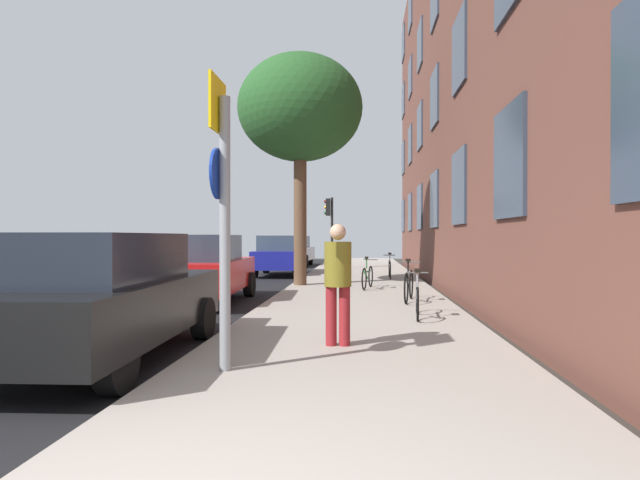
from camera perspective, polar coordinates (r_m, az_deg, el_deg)
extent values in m
plane|color=#332D28|center=(17.50, -7.25, -4.84)|extent=(41.80, 41.80, 0.00)
cube|color=black|center=(18.05, -13.81, -4.67)|extent=(7.00, 38.00, 0.01)
cube|color=#9E9389|center=(17.13, 4.32, -4.75)|extent=(4.20, 38.00, 0.12)
cube|color=brown|center=(17.54, 13.27, 17.65)|extent=(0.50, 27.00, 13.60)
cube|color=#2D3847|center=(8.60, 19.83, 8.00)|extent=(0.06, 1.61, 1.72)
cube|color=#2D3847|center=(12.64, 14.84, 5.55)|extent=(0.06, 1.61, 1.72)
cube|color=#2D3847|center=(16.75, 12.30, 4.28)|extent=(0.06, 1.61, 1.72)
cube|color=#2D3847|center=(20.88, 10.77, 3.51)|extent=(0.06, 1.61, 1.72)
cube|color=#2D3847|center=(25.02, 9.75, 2.99)|extent=(0.06, 1.61, 1.72)
cube|color=#2D3847|center=(29.17, 9.01, 2.61)|extent=(0.06, 1.61, 1.72)
cube|color=#2D3847|center=(13.31, 14.87, 19.20)|extent=(0.06, 1.61, 1.72)
cube|color=#2D3847|center=(17.25, 12.32, 14.78)|extent=(0.06, 1.61, 1.72)
cube|color=#2D3847|center=(21.28, 10.78, 12.01)|extent=(0.06, 1.61, 1.72)
cube|color=#2D3847|center=(25.36, 9.75, 10.12)|extent=(0.06, 1.61, 1.72)
cube|color=#2D3847|center=(29.46, 9.02, 8.75)|extent=(0.06, 1.61, 1.72)
cube|color=#2D3847|center=(22.14, 10.79, 20.02)|extent=(0.06, 1.61, 1.72)
cube|color=#2D3847|center=(26.08, 9.76, 16.96)|extent=(0.06, 1.61, 1.72)
cube|color=#2D3847|center=(30.08, 9.02, 14.70)|extent=(0.06, 1.61, 1.72)
cube|color=#2D3847|center=(27.15, 9.77, 23.34)|extent=(0.06, 1.61, 1.72)
cube|color=#2D3847|center=(31.01, 9.03, 20.35)|extent=(0.06, 1.61, 1.72)
cylinder|color=gray|center=(5.84, -10.29, 0.68)|extent=(0.12, 0.12, 3.00)
cube|color=yellow|center=(6.03, -11.06, 14.17)|extent=(0.03, 0.60, 0.60)
cylinder|color=#14339E|center=(5.90, -11.06, 7.08)|extent=(0.03, 0.56, 0.56)
cylinder|color=black|center=(24.39, 1.31, 0.78)|extent=(0.12, 0.12, 3.29)
cube|color=black|center=(24.44, 0.89, 3.59)|extent=(0.20, 0.24, 0.80)
sphere|color=#4B0707|center=(24.46, 0.63, 4.19)|extent=(0.16, 0.16, 0.16)
sphere|color=orange|center=(24.45, 0.63, 3.59)|extent=(0.16, 0.16, 0.16)
sphere|color=#083E11|center=(24.43, 0.63, 2.98)|extent=(0.16, 0.16, 0.16)
cylinder|color=brown|center=(15.97, -2.17, 2.71)|extent=(0.39, 0.39, 4.24)
ellipsoid|color=#235123|center=(16.43, -2.17, 14.12)|extent=(3.79, 3.79, 3.22)
torus|color=black|center=(10.24, 10.50, -6.18)|extent=(0.09, 0.60, 0.60)
torus|color=black|center=(9.29, 10.56, -6.86)|extent=(0.09, 0.60, 0.60)
cylinder|color=#99999E|center=(9.74, 10.53, -5.54)|extent=(0.12, 0.81, 0.04)
cylinder|color=#99999E|center=(9.51, 10.54, -6.14)|extent=(0.09, 0.49, 0.27)
cylinder|color=#99999E|center=(9.58, 10.54, -4.23)|extent=(0.04, 0.04, 0.28)
cube|color=black|center=(9.57, 10.54, -3.28)|extent=(0.10, 0.24, 0.06)
cylinder|color=#4C4C4C|center=(10.19, 10.50, -3.50)|extent=(0.42, 0.07, 0.03)
torus|color=black|center=(12.64, 9.87, -4.75)|extent=(0.17, 0.68, 0.68)
torus|color=black|center=(11.58, 9.35, -5.22)|extent=(0.17, 0.68, 0.68)
cylinder|color=black|center=(12.09, 9.62, -4.09)|extent=(0.21, 0.89, 0.04)
cylinder|color=black|center=(11.84, 9.49, -4.60)|extent=(0.15, 0.54, 0.29)
cylinder|color=black|center=(11.92, 9.54, -2.94)|extent=(0.04, 0.04, 0.28)
cube|color=black|center=(11.91, 9.54, -2.17)|extent=(0.10, 0.24, 0.06)
cylinder|color=#4C4C4C|center=(12.60, 9.87, -2.40)|extent=(0.42, 0.11, 0.03)
torus|color=black|center=(15.42, 5.52, -3.94)|extent=(0.16, 0.61, 0.62)
torus|color=black|center=(14.42, 4.82, -4.24)|extent=(0.16, 0.61, 0.62)
cylinder|color=#267233|center=(14.91, 5.18, -3.44)|extent=(0.21, 0.86, 0.04)
cylinder|color=#267233|center=(14.67, 5.00, -3.81)|extent=(0.14, 0.52, 0.28)
cylinder|color=#267233|center=(14.75, 5.08, -2.55)|extent=(0.04, 0.04, 0.28)
cube|color=black|center=(14.74, 5.08, -1.93)|extent=(0.10, 0.24, 0.06)
cylinder|color=#4C4C4C|center=(15.40, 5.52, -2.13)|extent=(0.42, 0.11, 0.03)
torus|color=black|center=(19.24, 7.53, -3.09)|extent=(0.05, 0.62, 0.62)
torus|color=black|center=(18.19, 7.63, -3.29)|extent=(0.05, 0.62, 0.62)
cylinder|color=#99999E|center=(18.71, 7.58, -2.67)|extent=(0.06, 0.90, 0.04)
cylinder|color=#99999E|center=(18.45, 7.60, -2.95)|extent=(0.06, 0.54, 0.29)
cylinder|color=#99999E|center=(18.54, 7.59, -1.96)|extent=(0.04, 0.04, 0.28)
cube|color=black|center=(18.53, 7.59, -1.46)|extent=(0.10, 0.24, 0.06)
cylinder|color=#4C4C4C|center=(19.22, 7.54, -1.64)|extent=(0.42, 0.04, 0.03)
cylinder|color=maroon|center=(7.14, 1.22, -8.23)|extent=(0.15, 0.15, 0.80)
cylinder|color=maroon|center=(7.13, 2.68, -8.24)|extent=(0.15, 0.15, 0.80)
cylinder|color=olive|center=(7.07, 1.95, -2.62)|extent=(0.45, 0.45, 0.60)
sphere|color=tan|center=(7.06, 1.95, 0.87)|extent=(0.22, 0.22, 0.22)
cube|color=black|center=(7.32, -22.47, -6.78)|extent=(2.03, 4.53, 0.70)
cube|color=#1E232D|center=(7.07, -23.31, -1.75)|extent=(1.67, 2.55, 0.60)
cylinder|color=black|center=(9.02, -23.23, -7.68)|extent=(0.22, 0.64, 0.64)
cylinder|color=black|center=(8.36, -12.57, -8.30)|extent=(0.22, 0.64, 0.64)
cylinder|color=black|center=(5.73, -21.24, -12.33)|extent=(0.22, 0.64, 0.64)
cube|color=red|center=(12.87, -12.53, -3.68)|extent=(2.01, 4.24, 0.70)
cube|color=#2D3847|center=(12.65, -12.82, -0.81)|extent=(1.63, 2.40, 0.60)
cylinder|color=black|center=(14.42, -14.10, -4.65)|extent=(0.22, 0.64, 0.64)
cylinder|color=black|center=(13.98, -7.68, -4.80)|extent=(0.22, 0.64, 0.64)
cylinder|color=black|center=(11.94, -18.23, -5.70)|extent=(0.22, 0.64, 0.64)
cylinder|color=black|center=(11.40, -10.54, -5.97)|extent=(0.22, 0.64, 0.64)
cube|color=navy|center=(21.33, -4.34, -2.07)|extent=(1.84, 3.94, 0.70)
cube|color=#384756|center=(21.12, -4.42, -0.33)|extent=(1.53, 2.21, 0.60)
cylinder|color=black|center=(22.72, -5.86, -2.81)|extent=(0.22, 0.64, 0.64)
cylinder|color=black|center=(22.48, -1.80, -2.84)|extent=(0.22, 0.64, 0.64)
cylinder|color=black|center=(20.27, -7.14, -3.19)|extent=(0.22, 0.64, 0.64)
cylinder|color=black|center=(20.00, -2.61, -3.24)|extent=(0.22, 0.64, 0.64)
cube|color=#B7B7BC|center=(28.25, -2.91, -1.47)|extent=(1.96, 4.05, 0.70)
cube|color=#1E232D|center=(28.04, -2.96, -0.16)|extent=(1.59, 2.29, 0.60)
cylinder|color=black|center=(29.64, -4.13, -2.06)|extent=(0.22, 0.64, 0.64)
cylinder|color=black|center=(29.44, -1.02, -2.08)|extent=(0.22, 0.64, 0.64)
cylinder|color=black|center=(27.13, -4.95, -2.29)|extent=(0.22, 0.64, 0.64)
cylinder|color=black|center=(26.91, -1.56, -2.31)|extent=(0.22, 0.64, 0.64)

